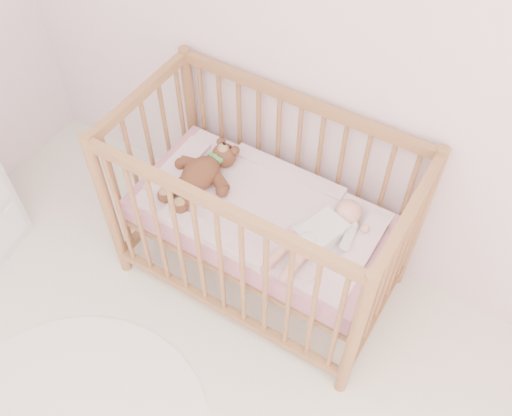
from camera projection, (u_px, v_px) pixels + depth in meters
The scene contains 6 objects.
wall_back at pixel (379, 40), 2.18m from camera, with size 4.00×0.02×2.70m, color white.
crib at pixel (261, 217), 2.72m from camera, with size 1.36×0.76×1.00m, color olive, non-canonical shape.
mattress at pixel (261, 219), 2.73m from camera, with size 1.22×0.62×0.13m, color #CB7F96.
blanket at pixel (262, 209), 2.68m from camera, with size 1.10×0.58×0.06m, color pink, non-canonical shape.
baby at pixel (322, 231), 2.50m from camera, with size 0.27×0.56×0.13m, color silver, non-canonical shape.
teddy_bear at pixel (200, 173), 2.71m from camera, with size 0.34×0.49×0.14m, color brown, non-canonical shape.
Camera 1 is at (0.57, 0.16, 2.65)m, focal length 40.00 mm.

